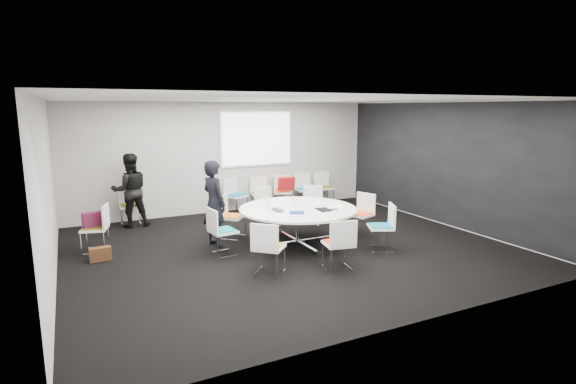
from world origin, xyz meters
name	(u,v)px	position (x,y,z in m)	size (l,w,h in m)	color
room_shell	(292,175)	(0.09, 0.00, 1.40)	(8.08, 7.08, 2.88)	black
conference_table	(298,217)	(0.27, 0.10, 0.55)	(2.29, 2.29, 0.73)	silver
projection_screen	(257,139)	(0.80, 3.46, 1.85)	(1.90, 0.03, 1.35)	white
chair_ring_a	(360,222)	(1.74, 0.08, 0.28)	(0.57, 0.58, 0.88)	silver
chair_ring_b	(311,213)	(1.24, 1.32, 0.28)	(0.64, 0.64, 0.88)	silver
chair_ring_c	(268,215)	(0.26, 1.54, 0.28)	(0.55, 0.54, 0.88)	silver
chair_ring_d	(232,225)	(-0.75, 1.07, 0.28)	(0.64, 0.64, 0.88)	silver
chair_ring_e	(223,240)	(-1.27, 0.11, 0.28)	(0.50, 0.51, 0.88)	silver
chair_ring_f	(269,258)	(-0.91, -1.14, 0.28)	(0.64, 0.64, 0.88)	silver
chair_ring_g	(338,254)	(0.21, -1.48, 0.28)	(0.54, 0.53, 0.88)	silver
chair_ring_h	(381,236)	(1.50, -0.93, 0.28)	(0.60, 0.61, 0.88)	silver
chair_back_a	(236,202)	(0.09, 3.16, 0.28)	(0.60, 0.59, 0.88)	silver
chair_back_b	(260,200)	(0.76, 3.17, 0.28)	(0.54, 0.53, 0.88)	silver
chair_back_c	(283,198)	(1.40, 3.14, 0.28)	(0.60, 0.59, 0.88)	silver
chair_back_d	(305,196)	(2.07, 3.17, 0.28)	(0.52, 0.51, 0.88)	silver
chair_back_e	(324,194)	(2.69, 3.17, 0.28)	(0.52, 0.51, 0.88)	silver
chair_spare_left	(96,237)	(-3.33, 1.35, 0.28)	(0.56, 0.57, 0.88)	silver
chair_person_back	(131,213)	(-2.49, 3.12, 0.28)	(0.47, 0.46, 0.88)	silver
person_main	(214,204)	(-1.23, 0.72, 0.84)	(0.61, 0.40, 1.68)	black
person_back	(130,190)	(-2.49, 2.96, 0.83)	(0.81, 0.63, 1.66)	black
laptop	(280,210)	(-0.14, 0.06, 0.74)	(0.36, 0.23, 0.03)	#333338
laptop_lid	(268,203)	(-0.32, 0.20, 0.86)	(0.30, 0.02, 0.22)	silver
notebook_black	(324,210)	(0.62, -0.29, 0.74)	(0.22, 0.30, 0.02)	black
tablet_folio	(297,212)	(0.05, -0.29, 0.74)	(0.26, 0.20, 0.03)	navy
papers_right	(316,203)	(0.81, 0.34, 0.73)	(0.30, 0.21, 0.00)	silver
papers_front	(337,206)	(1.04, -0.09, 0.73)	(0.30, 0.21, 0.00)	white
cup	(293,203)	(0.30, 0.39, 0.78)	(0.08, 0.08, 0.09)	white
phone	(334,209)	(0.81, -0.35, 0.73)	(0.14, 0.07, 0.01)	black
maroon_bag	(94,219)	(-3.34, 1.35, 0.62)	(0.40, 0.14, 0.28)	#521631
brown_bag	(100,254)	(-3.31, 0.76, 0.12)	(0.36, 0.16, 0.24)	#412514
red_jacket	(286,184)	(1.39, 2.91, 0.70)	(0.44, 0.10, 0.35)	#B11517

